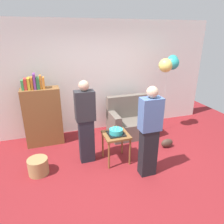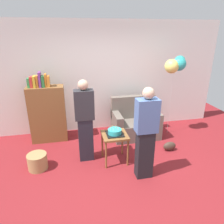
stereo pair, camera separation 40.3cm
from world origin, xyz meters
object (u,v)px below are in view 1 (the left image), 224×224
(bookshelf, at_px, (43,115))
(handbag, at_px, (167,143))
(person_blowing_candles, at_px, (86,122))
(balloon_bunch, at_px, (170,63))
(birthday_cake, at_px, (116,132))
(side_table, at_px, (116,138))
(person_holding_cake, at_px, (149,132))
(wicker_basket, at_px, (38,166))
(couch, at_px, (131,122))

(bookshelf, distance_m, handbag, 2.84)
(person_blowing_candles, xyz_separation_m, balloon_bunch, (2.15, 0.68, 0.90))
(birthday_cake, xyz_separation_m, balloon_bunch, (1.61, 0.88, 1.09))
(side_table, relative_size, birthday_cake, 1.84)
(person_holding_cake, relative_size, wicker_basket, 4.53)
(bookshelf, relative_size, birthday_cake, 5.06)
(wicker_basket, distance_m, handbag, 2.72)
(handbag, xyz_separation_m, balloon_bunch, (0.36, 0.75, 1.63))
(wicker_basket, bearing_deg, bookshelf, 82.32)
(person_blowing_candles, xyz_separation_m, handbag, (1.79, -0.07, -0.73))
(person_blowing_candles, distance_m, person_holding_cake, 1.20)
(couch, distance_m, bookshelf, 2.08)
(bookshelf, height_order, person_holding_cake, person_holding_cake)
(person_holding_cake, distance_m, wicker_basket, 2.08)
(bookshelf, relative_size, person_blowing_candles, 0.99)
(wicker_basket, bearing_deg, birthday_cake, -1.79)
(birthday_cake, bearing_deg, side_table, 60.96)
(person_blowing_candles, relative_size, handbag, 5.82)
(handbag, bearing_deg, wicker_basket, -178.33)
(couch, xyz_separation_m, person_holding_cake, (-0.32, -1.52, 0.49))
(person_blowing_candles, bearing_deg, balloon_bunch, 27.57)
(couch, xyz_separation_m, handbag, (0.52, -0.84, -0.24))
(couch, bearing_deg, birthday_cake, -126.88)
(bookshelf, relative_size, side_table, 2.75)
(wicker_basket, distance_m, balloon_bunch, 3.56)
(couch, bearing_deg, handbag, -58.20)
(side_table, height_order, wicker_basket, side_table)
(side_table, distance_m, person_holding_cake, 0.76)
(couch, height_order, handbag, couch)
(handbag, bearing_deg, balloon_bunch, 64.47)
(couch, xyz_separation_m, side_table, (-0.73, -0.97, 0.16))
(birthday_cake, distance_m, person_holding_cake, 0.71)
(couch, bearing_deg, wicker_basket, -157.21)
(person_blowing_candles, height_order, handbag, person_blowing_candles)
(couch, distance_m, handbag, 1.02)
(couch, height_order, side_table, couch)
(person_blowing_candles, bearing_deg, birthday_cake, -9.56)
(side_table, xyz_separation_m, handbag, (1.25, 0.13, -0.40))
(wicker_basket, relative_size, handbag, 1.29)
(person_holding_cake, relative_size, balloon_bunch, 0.85)
(side_table, distance_m, wicker_basket, 1.51)
(birthday_cake, height_order, handbag, birthday_cake)
(birthday_cake, bearing_deg, bookshelf, 138.28)
(balloon_bunch, bearing_deg, handbag, -115.53)
(side_table, bearing_deg, bookshelf, 138.28)
(handbag, bearing_deg, person_blowing_candles, 177.91)
(person_blowing_candles, bearing_deg, bookshelf, 138.19)
(bookshelf, height_order, side_table, bookshelf)
(birthday_cake, xyz_separation_m, wicker_basket, (-1.47, 0.05, -0.49))
(couch, bearing_deg, balloon_bunch, -6.06)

